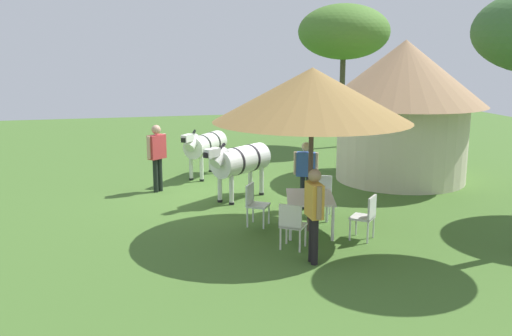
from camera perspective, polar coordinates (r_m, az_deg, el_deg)
ground_plane at (r=14.37m, az=-2.39°, el=-3.20°), size 36.00×36.00×0.00m
thatched_hut at (r=16.71m, az=14.39°, el=6.25°), size 4.56×4.56×3.94m
shade_umbrella at (r=11.52m, az=5.59°, el=7.24°), size 3.99×3.99×3.36m
patio_dining_table at (r=11.89m, az=5.38°, el=-3.19°), size 1.54×1.26×0.74m
patio_chair_west_end at (r=10.82m, az=3.58°, el=-5.47°), size 0.60×0.60×0.90m
patio_chair_near_hut at (r=11.54m, az=10.91°, el=-4.55°), size 0.61×0.61×0.90m
patio_chair_east_end at (r=13.07m, az=6.48°, el=-2.44°), size 0.59×0.59×0.90m
patio_chair_near_lawn at (r=12.24m, az=-0.16°, el=-3.36°), size 0.59×0.59×0.90m
guest_beside_umbrella at (r=13.41m, az=4.96°, el=-0.12°), size 0.35×0.53×1.60m
guest_behind_table at (r=10.05m, az=5.79°, el=-3.89°), size 0.61×0.23×1.70m
standing_watcher at (r=15.19m, az=-9.80°, el=1.59°), size 0.47×0.51×1.77m
zebra_nearest_camera at (r=16.78m, az=-5.09°, el=2.27°), size 1.90×1.54×1.48m
zebra_by_umbrella at (r=14.26m, az=-1.63°, el=0.71°), size 1.61×1.88×1.51m
acacia_tree_left_background at (r=21.89m, az=8.71°, el=13.18°), size 3.36×3.36×5.29m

